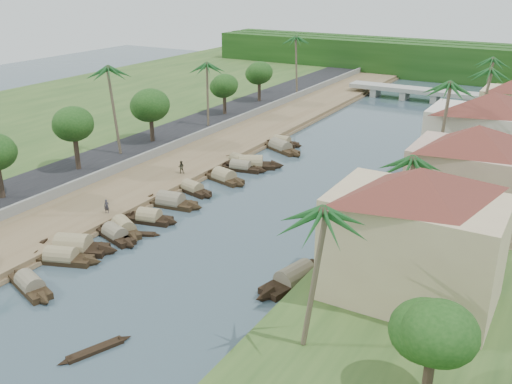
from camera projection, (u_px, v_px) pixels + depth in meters
The scene contains 46 objects.
ground at pixel (213, 243), 53.68m from camera, with size 220.00×220.00×0.00m, color #374952.
left_bank at pixel (198, 157), 77.11m from camera, with size 10.00×180.00×0.80m, color brown.
right_bank at pixel (466, 205), 60.70m from camera, with size 16.00×180.00×1.20m, color #2A491D.
road at pixel (149, 145), 80.97m from camera, with size 8.00×180.00×1.40m, color black.
retaining_wall at pixel (173, 145), 78.73m from camera, with size 0.40×180.00×1.10m, color slate.
far_left_fill at pixel (24, 122), 93.35m from camera, with size 45.00×220.00×1.35m, color #2A491D.
treeline at pixel (454, 61), 132.77m from camera, with size 120.00×14.00×8.00m.
bridge at pixel (420, 92), 111.05m from camera, with size 28.00×4.00×2.40m.
building_near at pixel (415, 234), 40.88m from camera, with size 14.85×14.85×10.20m.
building_mid at pixel (472, 175), 53.39m from camera, with size 14.11×14.11×9.70m.
building_far at pixel (487, 135), 65.04m from camera, with size 15.59×15.59×10.20m.
sampan_0 at pixel (30, 285), 45.79m from camera, with size 7.39×3.63×1.96m.
sampan_1 at pixel (73, 247), 51.97m from camera, with size 8.87×5.23×2.56m.
sampan_2 at pixel (61, 258), 50.10m from camera, with size 7.79×4.16×2.06m.
sampan_3 at pixel (115, 235), 54.49m from camera, with size 7.12×3.38×1.93m.
sampan_4 at pixel (124, 228), 55.85m from camera, with size 7.07×4.62×2.06m.
sampan_5 at pixel (149, 218), 58.07m from camera, with size 6.70×3.08×2.10m.
sampan_6 at pixel (171, 202), 62.03m from camera, with size 8.14×3.02×2.36m.
sampan_7 at pixel (192, 189), 65.79m from camera, with size 7.13×3.09×1.91m.
sampan_8 at pixel (224, 178), 69.33m from camera, with size 7.64×3.62×2.29m.
sampan_9 at pixel (241, 167), 72.93m from camera, with size 7.59×2.67×1.93m.
sampan_10 at pixel (240, 162), 74.83m from camera, with size 7.86×3.61×2.14m.
sampan_11 at pixel (251, 165), 73.94m from camera, with size 8.78×5.88×2.51m.
sampan_12 at pixel (280, 147), 81.04m from camera, with size 9.31×5.59×2.25m.
sampan_13 at pixel (282, 142), 83.54m from camera, with size 7.01×1.81×1.95m.
sampan_14 at pixel (295, 278), 46.86m from camera, with size 4.00×9.66×2.29m.
sampan_15 at pixel (350, 217), 58.28m from camera, with size 3.03×8.42×2.21m.
sampan_16 at pixel (376, 189), 65.88m from camera, with size 3.18×7.35×1.83m.
canoe_0 at pixel (95, 350), 38.47m from camera, with size 2.72×5.20×0.71m.
canoe_1 at pixel (139, 234), 55.27m from camera, with size 4.21×2.49×0.70m.
canoe_2 at pixel (249, 166), 74.43m from camera, with size 4.76×3.60×0.76m.
palm_0 at pixel (312, 211), 33.71m from camera, with size 3.20×3.20×11.29m.
palm_1 at pixel (404, 160), 46.40m from camera, with size 3.20×3.20×10.13m.
palm_2 at pixel (447, 86), 60.03m from camera, with size 3.20×3.20×13.25m.
palm_3 at pixel (484, 71), 73.68m from camera, with size 3.20×3.20×12.37m.
palm_5 at pixel (112, 70), 71.25m from camera, with size 3.20×3.20×12.72m.
palm_6 at pixel (207, 65), 85.23m from camera, with size 3.20×3.20×11.01m.
palm_7 at pixel (488, 60), 87.69m from camera, with size 3.20×3.20×11.60m.
palm_8 at pixel (298, 39), 106.45m from camera, with size 3.20×3.20×12.38m.
tree_2 at pixel (73, 125), 67.46m from camera, with size 4.80×4.80×7.55m.
tree_3 at pixel (150, 106), 78.85m from camera, with size 5.31×5.31×7.28m.
tree_4 at pixel (224, 86), 94.11m from camera, with size 4.43×4.43×6.49m.
tree_5 at pixel (259, 74), 103.36m from camera, with size 4.64×4.64×6.99m.
tree_7 at pixel (434, 333), 30.98m from camera, with size 4.25×4.25×6.25m.
person_near at pixel (107, 206), 58.08m from camera, with size 0.53×0.35×1.47m, color #2D2B34.
person_far at pixel (181, 167), 69.43m from camera, with size 0.77×0.60×1.59m, color #302F21.
Camera 1 is at (27.67, -39.69, 24.11)m, focal length 40.00 mm.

